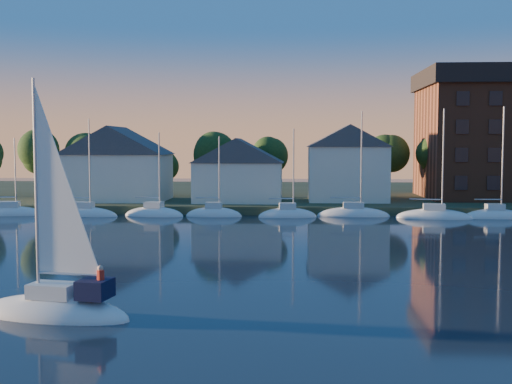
# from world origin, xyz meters

# --- Properties ---
(ground) EXTENTS (260.00, 260.00, 0.00)m
(ground) POSITION_xyz_m (0.00, 0.00, 0.00)
(ground) COLOR black
(ground) RESTS_ON ground
(shoreline_land) EXTENTS (160.00, 50.00, 2.00)m
(shoreline_land) POSITION_xyz_m (0.00, 75.00, 0.00)
(shoreline_land) COLOR #2E3A22
(shoreline_land) RESTS_ON ground
(wooden_dock) EXTENTS (120.00, 3.00, 1.00)m
(wooden_dock) POSITION_xyz_m (0.00, 52.00, 0.00)
(wooden_dock) COLOR brown
(wooden_dock) RESTS_ON ground
(clubhouse_west) EXTENTS (13.65, 9.45, 9.64)m
(clubhouse_west) POSITION_xyz_m (-22.00, 58.00, 5.93)
(clubhouse_west) COLOR silver
(clubhouse_west) RESTS_ON shoreline_land
(clubhouse_centre) EXTENTS (11.55, 8.40, 8.08)m
(clubhouse_centre) POSITION_xyz_m (-6.00, 57.00, 5.13)
(clubhouse_centre) COLOR silver
(clubhouse_centre) RESTS_ON shoreline_land
(clubhouse_east) EXTENTS (10.50, 8.40, 9.80)m
(clubhouse_east) POSITION_xyz_m (8.00, 59.00, 6.00)
(clubhouse_east) COLOR silver
(clubhouse_east) RESTS_ON shoreline_land
(tree_line) EXTENTS (93.40, 5.40, 8.90)m
(tree_line) POSITION_xyz_m (2.00, 63.00, 7.18)
(tree_line) COLOR #3C2A1B
(tree_line) RESTS_ON shoreline_land
(moored_fleet) EXTENTS (71.50, 2.40, 12.05)m
(moored_fleet) POSITION_xyz_m (-8.00, 49.00, 0.10)
(moored_fleet) COLOR white
(moored_fleet) RESTS_ON ground
(hero_sailboat) EXTENTS (8.21, 3.87, 12.56)m
(hero_sailboat) POSITION_xyz_m (-10.37, 5.20, 0.54)
(hero_sailboat) COLOR white
(hero_sailboat) RESTS_ON ground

